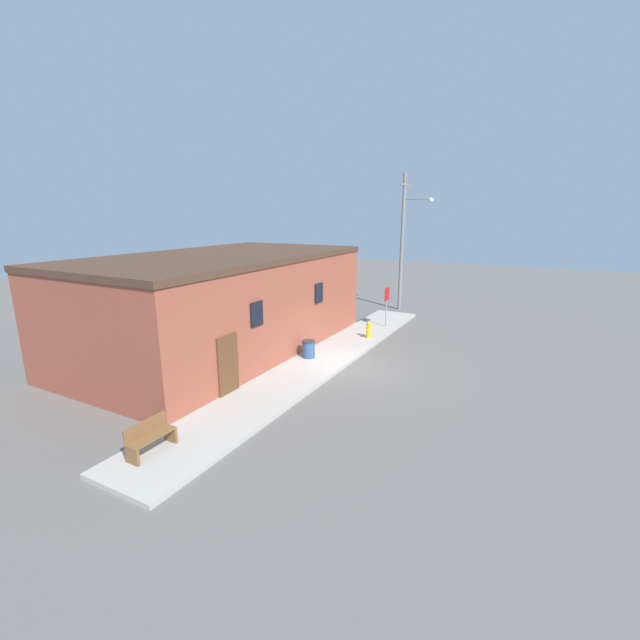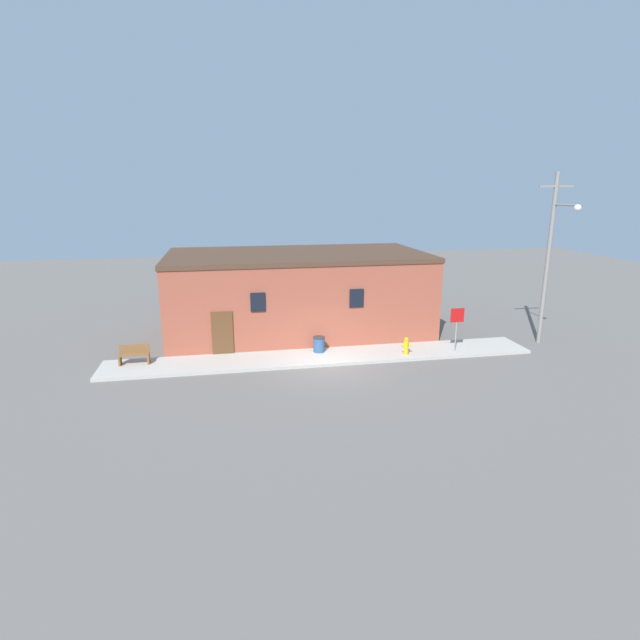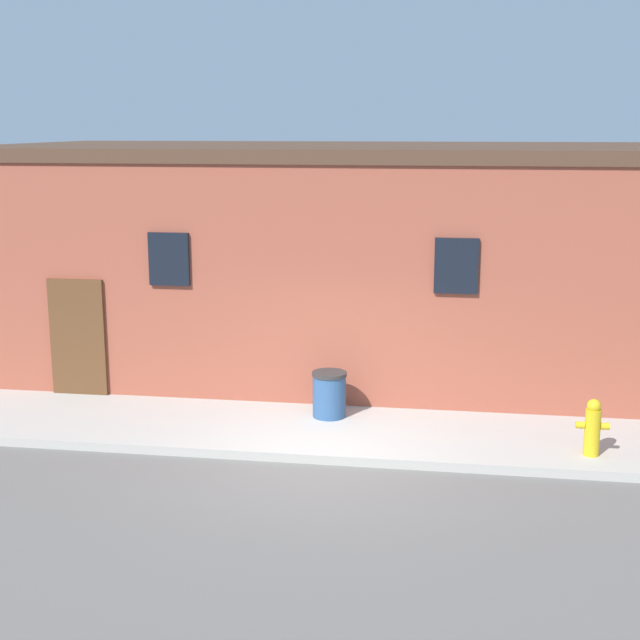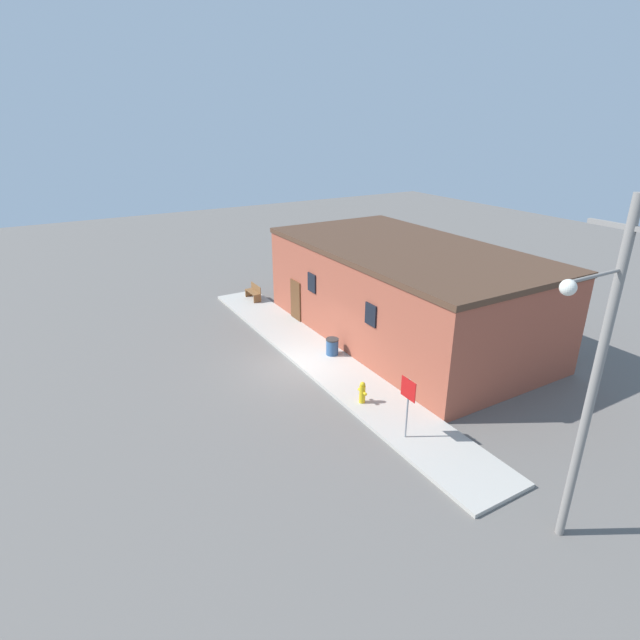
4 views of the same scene
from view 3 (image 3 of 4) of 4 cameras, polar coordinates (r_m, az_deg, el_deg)
ground_plane at (r=13.03m, az=-0.13°, el=-9.24°), size 80.00×80.00×0.00m
sidewalk at (r=14.11m, az=0.63°, el=-7.21°), size 20.11×2.39×0.14m
brick_building at (r=18.33m, az=1.19°, el=4.25°), size 13.81×7.38×4.41m
fire_hydrant at (r=13.44m, az=17.05°, el=-6.58°), size 0.47×0.22×0.84m
trash_bin at (r=14.54m, az=0.60°, el=-4.77°), size 0.57×0.57×0.75m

